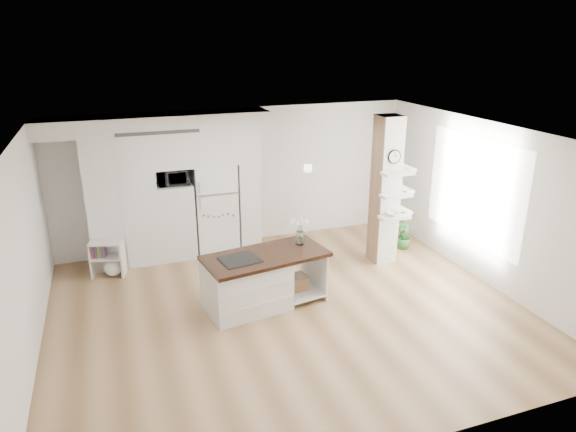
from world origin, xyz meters
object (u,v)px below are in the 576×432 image
bookshelf (109,261)px  floor_plant_a (403,235)px  refrigerator (215,208)px  kitchen_island (254,281)px

bookshelf → floor_plant_a: 5.55m
floor_plant_a → refrigerator: bearing=163.1°
refrigerator → bookshelf: (-2.00, -0.50, -0.59)m
refrigerator → bookshelf: refrigerator is taller
refrigerator → floor_plant_a: 3.74m
bookshelf → floor_plant_a: bookshelf is taller
bookshelf → kitchen_island: bearing=-27.1°
kitchen_island → floor_plant_a: 3.70m
refrigerator → bookshelf: bearing=-165.9°
kitchen_island → floor_plant_a: kitchen_island is taller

